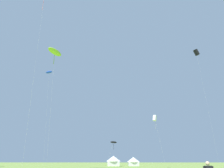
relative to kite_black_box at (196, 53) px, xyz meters
name	(u,v)px	position (x,y,z in m)	size (l,w,h in m)	color
kite_black_box	(196,53)	(0.00, 0.00, 0.00)	(1.93, 2.74, 36.77)	black
kite_white_box	(155,118)	(-16.64, -5.78, -23.14)	(2.42, 1.44, 13.30)	white
kite_black_parafoil	(114,142)	(-27.85, 4.56, -28.54)	(3.53, 2.08, 7.48)	black
kite_blue_parafoil	(49,72)	(-48.42, -1.19, -7.42)	(3.20, 1.94, 28.69)	blue
kite_lime_parafoil	(55,52)	(-41.21, -19.20, -10.25)	(3.31, 4.41, 26.05)	#99DB2D
festival_tent_left	(114,160)	(-27.95, 12.90, -33.79)	(4.96, 4.96, 3.22)	white
festival_tent_right	(133,161)	(-21.25, 12.90, -34.01)	(4.35, 4.35, 2.83)	white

